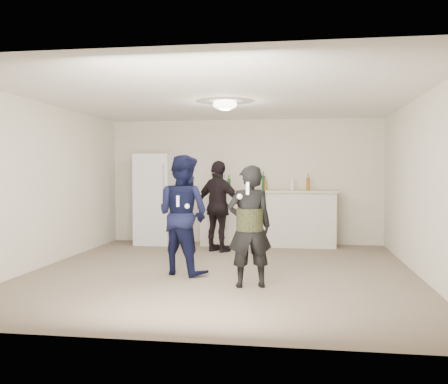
# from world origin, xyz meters

# --- Properties ---
(floor) EXTENTS (6.00, 6.00, 0.00)m
(floor) POSITION_xyz_m (0.00, 0.00, 0.00)
(floor) COLOR #6B5B4C
(floor) RESTS_ON ground
(ceiling) EXTENTS (6.00, 6.00, 0.00)m
(ceiling) POSITION_xyz_m (0.00, 0.00, 2.50)
(ceiling) COLOR silver
(ceiling) RESTS_ON wall_back
(wall_back) EXTENTS (6.00, 0.00, 6.00)m
(wall_back) POSITION_xyz_m (0.00, 3.00, 1.25)
(wall_back) COLOR beige
(wall_back) RESTS_ON floor
(wall_front) EXTENTS (6.00, 0.00, 6.00)m
(wall_front) POSITION_xyz_m (0.00, -3.00, 1.25)
(wall_front) COLOR beige
(wall_front) RESTS_ON floor
(wall_left) EXTENTS (0.00, 6.00, 6.00)m
(wall_left) POSITION_xyz_m (-2.75, 0.00, 1.25)
(wall_left) COLOR beige
(wall_left) RESTS_ON floor
(wall_right) EXTENTS (0.00, 6.00, 6.00)m
(wall_right) POSITION_xyz_m (2.75, 0.00, 1.25)
(wall_right) COLOR beige
(wall_right) RESTS_ON floor
(counter) EXTENTS (2.60, 0.56, 1.05)m
(counter) POSITION_xyz_m (0.50, 2.67, 0.53)
(counter) COLOR beige
(counter) RESTS_ON floor
(counter_top) EXTENTS (2.68, 0.64, 0.04)m
(counter_top) POSITION_xyz_m (0.50, 2.67, 1.07)
(counter_top) COLOR beige
(counter_top) RESTS_ON counter
(fridge) EXTENTS (0.70, 0.70, 1.80)m
(fridge) POSITION_xyz_m (-1.76, 2.60, 0.90)
(fridge) COLOR silver
(fridge) RESTS_ON floor
(fridge_handle) EXTENTS (0.02, 0.02, 0.60)m
(fridge_handle) POSITION_xyz_m (-1.48, 2.23, 1.30)
(fridge_handle) COLOR #B4B4B9
(fridge_handle) RESTS_ON fridge
(ceiling_dome) EXTENTS (0.36, 0.36, 0.16)m
(ceiling_dome) POSITION_xyz_m (0.00, 0.30, 2.45)
(ceiling_dome) COLOR white
(ceiling_dome) RESTS_ON ceiling
(shaker) EXTENTS (0.08, 0.08, 0.17)m
(shaker) POSITION_xyz_m (0.24, 2.64, 1.18)
(shaker) COLOR silver
(shaker) RESTS_ON counter_top
(man) EXTENTS (1.01, 0.92, 1.69)m
(man) POSITION_xyz_m (-0.53, -0.21, 0.84)
(man) COLOR #0E133C
(man) RESTS_ON floor
(woman) EXTENTS (0.64, 0.50, 1.53)m
(woman) POSITION_xyz_m (0.49, -0.88, 0.77)
(woman) COLOR black
(woman) RESTS_ON floor
(camo_shorts) EXTENTS (0.34, 0.34, 0.28)m
(camo_shorts) POSITION_xyz_m (0.49, -0.88, 0.85)
(camo_shorts) COLOR #2E3518
(camo_shorts) RESTS_ON woman
(spectator) EXTENTS (1.04, 0.81, 1.65)m
(spectator) POSITION_xyz_m (-0.34, 1.80, 0.83)
(spectator) COLOR black
(spectator) RESTS_ON floor
(remote_man) EXTENTS (0.04, 0.04, 0.15)m
(remote_man) POSITION_xyz_m (-0.53, -0.49, 1.05)
(remote_man) COLOR white
(remote_man) RESTS_ON man
(nunchuk_man) EXTENTS (0.07, 0.07, 0.07)m
(nunchuk_man) POSITION_xyz_m (-0.41, -0.46, 0.98)
(nunchuk_man) COLOR white
(nunchuk_man) RESTS_ON man
(remote_woman) EXTENTS (0.04, 0.04, 0.15)m
(remote_woman) POSITION_xyz_m (0.49, -1.13, 1.25)
(remote_woman) COLOR white
(remote_woman) RESTS_ON woman
(nunchuk_woman) EXTENTS (0.07, 0.07, 0.07)m
(nunchuk_woman) POSITION_xyz_m (0.39, -1.10, 1.15)
(nunchuk_woman) COLOR white
(nunchuk_woman) RESTS_ON woman
(bottle_cluster) EXTENTS (1.63, 0.28, 0.28)m
(bottle_cluster) POSITION_xyz_m (0.55, 2.76, 1.20)
(bottle_cluster) COLOR brown
(bottle_cluster) RESTS_ON counter_top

